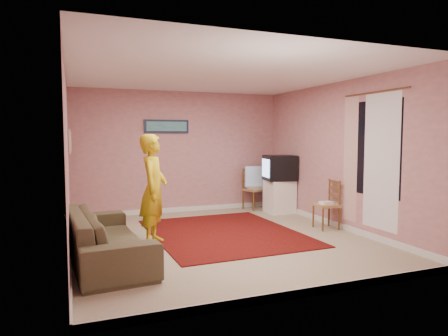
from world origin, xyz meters
name	(u,v)px	position (x,y,z in m)	size (l,w,h in m)	color
ground	(221,239)	(0.00, 0.00, 0.00)	(5.00, 5.00, 0.00)	tan
wall_back	(180,152)	(0.00, 2.50, 1.30)	(4.50, 0.02, 2.60)	tan
wall_front	(309,170)	(0.00, -2.50, 1.30)	(4.50, 0.02, 2.60)	tan
wall_left	(68,161)	(-2.25, 0.00, 1.30)	(0.02, 5.00, 2.60)	tan
wall_right	(339,155)	(2.25, 0.00, 1.30)	(0.02, 5.00, 2.60)	tan
ceiling	(221,74)	(0.00, 0.00, 2.60)	(4.50, 5.00, 0.02)	white
baseboard_back	(181,209)	(0.00, 2.49, 0.05)	(4.50, 0.02, 0.10)	silver
baseboard_front	(306,292)	(0.00, -2.49, 0.05)	(4.50, 0.02, 0.10)	silver
baseboard_left	(71,250)	(-2.24, 0.00, 0.05)	(0.02, 5.00, 0.10)	silver
baseboard_right	(337,225)	(2.24, 0.00, 0.05)	(0.02, 5.00, 0.10)	silver
window	(375,148)	(2.24, -0.90, 1.45)	(0.01, 1.10, 1.50)	black
curtain_sheer	(381,162)	(2.23, -1.05, 1.25)	(0.01, 0.75, 2.10)	white
curtain_floral	(350,159)	(2.21, -0.35, 1.25)	(0.01, 0.35, 2.10)	beige
curtain_rod	(375,92)	(2.20, -0.90, 2.32)	(0.02, 0.02, 1.40)	brown
picture_back	(167,126)	(-0.30, 2.47, 1.85)	(0.95, 0.04, 0.28)	#121A34
picture_left	(70,141)	(-2.22, 1.60, 1.55)	(0.04, 0.38, 0.42)	#C5AF88
area_rug	(224,232)	(0.19, 0.35, 0.01)	(2.35, 2.94, 0.02)	black
tv_cabinet	(279,196)	(1.95, 1.62, 0.35)	(0.55, 0.50, 0.70)	white
crt_tv	(280,168)	(1.94, 1.62, 0.97)	(0.70, 0.65, 0.54)	black
chair_a	(254,184)	(1.62, 2.20, 0.56)	(0.52, 0.51, 0.50)	#A3904F
dvd_player	(254,187)	(1.62, 2.20, 0.50)	(0.37, 0.27, 0.06)	#BBBBC1
blue_throw	(254,176)	(1.62, 2.20, 0.74)	(0.44, 0.05, 0.46)	#99D4FA
chair_b	(326,199)	(2.00, 0.01, 0.53)	(0.41, 0.42, 0.47)	#A3904F
game_console	(326,203)	(2.00, 0.01, 0.47)	(0.21, 0.16, 0.04)	white
sofa	(106,236)	(-1.80, -0.52, 0.33)	(2.25, 0.88, 0.66)	#4C472E
person	(154,189)	(-1.05, 0.10, 0.84)	(0.61, 0.40, 1.67)	gold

